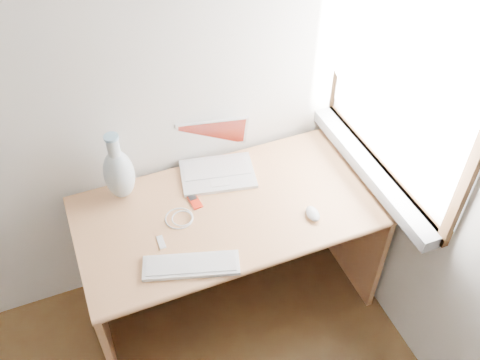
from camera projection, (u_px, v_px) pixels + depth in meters
name	position (u px, v px, depth m)	size (l,w,h in m)	color
window	(396.00, 77.00, 2.11)	(0.11, 0.99, 1.10)	white
desk	(224.00, 225.00, 2.57)	(1.36, 0.68, 0.72)	tan
laptop	(214.00, 161.00, 2.51)	(0.38, 0.35, 0.23)	white
external_keyboard	(191.00, 265.00, 2.14)	(0.40, 0.23, 0.02)	white
mouse	(313.00, 214.00, 2.32)	(0.05, 0.09, 0.03)	white
ipod	(194.00, 201.00, 2.39)	(0.05, 0.10, 0.01)	#A71C0B
cable_coil	(179.00, 218.00, 2.32)	(0.13, 0.13, 0.01)	white
remote	(161.00, 242.00, 2.23)	(0.03, 0.07, 0.01)	white
vase	(119.00, 172.00, 2.33)	(0.14, 0.14, 0.35)	silver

